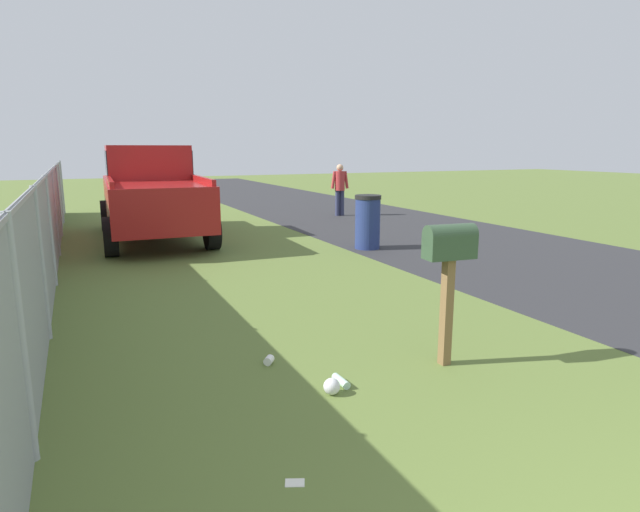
# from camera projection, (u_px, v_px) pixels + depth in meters

# --- Properties ---
(road_asphalt) EXTENTS (60.00, 5.33, 0.01)m
(road_asphalt) POSITION_uv_depth(u_px,v_px,m) (586.00, 273.00, 8.75)
(road_asphalt) COLOR #2D2D30
(road_asphalt) RESTS_ON ground
(mailbox) EXTENTS (0.25, 0.49, 1.35)m
(mailbox) POSITION_uv_depth(u_px,v_px,m) (449.00, 254.00, 4.83)
(mailbox) COLOR brown
(mailbox) RESTS_ON ground
(pickup_truck) EXTENTS (5.38, 2.32, 2.09)m
(pickup_truck) POSITION_uv_depth(u_px,v_px,m) (151.00, 190.00, 11.97)
(pickup_truck) COLOR maroon
(pickup_truck) RESTS_ON ground
(trash_bin) EXTENTS (0.54, 0.54, 1.10)m
(trash_bin) POSITION_uv_depth(u_px,v_px,m) (368.00, 222.00, 10.77)
(trash_bin) COLOR navy
(trash_bin) RESTS_ON ground
(pedestrian) EXTENTS (0.30, 0.56, 1.56)m
(pedestrian) POSITION_uv_depth(u_px,v_px,m) (340.00, 186.00, 16.04)
(pedestrian) COLOR #2D3351
(pedestrian) RESTS_ON ground
(fence_section) EXTENTS (17.56, 0.07, 1.65)m
(fence_section) POSITION_uv_depth(u_px,v_px,m) (53.00, 217.00, 8.88)
(fence_section) COLOR #9EA3A8
(fence_section) RESTS_ON ground
(litter_cup_far_scatter) EXTENTS (0.13, 0.12, 0.08)m
(litter_cup_far_scatter) POSITION_uv_depth(u_px,v_px,m) (269.00, 360.00, 5.03)
(litter_cup_far_scatter) COLOR white
(litter_cup_far_scatter) RESTS_ON ground
(litter_bag_midfield_a) EXTENTS (0.14, 0.14, 0.14)m
(litter_bag_midfield_a) POSITION_uv_depth(u_px,v_px,m) (332.00, 386.00, 4.41)
(litter_bag_midfield_a) COLOR silver
(litter_bag_midfield_a) RESTS_ON ground
(litter_bottle_near_hydrant) EXTENTS (0.22, 0.08, 0.07)m
(litter_bottle_near_hydrant) POSITION_uv_depth(u_px,v_px,m) (341.00, 381.00, 4.59)
(litter_bottle_near_hydrant) COLOR #B2D8BF
(litter_bottle_near_hydrant) RESTS_ON ground
(litter_wrapper_by_mailbox) EXTENTS (0.12, 0.14, 0.01)m
(litter_wrapper_by_mailbox) POSITION_uv_depth(u_px,v_px,m) (295.00, 483.00, 3.25)
(litter_wrapper_by_mailbox) COLOR silver
(litter_wrapper_by_mailbox) RESTS_ON ground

